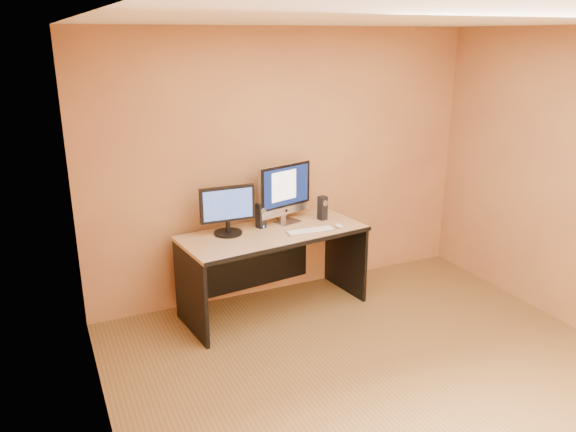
{
  "coord_description": "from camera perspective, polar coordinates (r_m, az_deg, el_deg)",
  "views": [
    {
      "loc": [
        -2.23,
        -2.9,
        2.53
      ],
      "look_at": [
        -0.22,
        1.48,
        0.96
      ],
      "focal_mm": 35.0,
      "sensor_mm": 36.0,
      "label": 1
    }
  ],
  "objects": [
    {
      "name": "floor",
      "position": [
        4.45,
        11.08,
        -16.95
      ],
      "size": [
        4.0,
        4.0,
        0.0
      ],
      "primitive_type": "plane",
      "color": "brown",
      "rests_on": "ground"
    },
    {
      "name": "walls",
      "position": [
        3.86,
        12.22,
        -0.91
      ],
      "size": [
        4.0,
        4.0,
        2.6
      ],
      "primitive_type": null,
      "color": "#A97A44",
      "rests_on": "ground"
    },
    {
      "name": "ceiling",
      "position": [
        3.67,
        13.63,
        18.7
      ],
      "size": [
        4.0,
        4.0,
        0.0
      ],
      "primitive_type": "plane",
      "color": "white",
      "rests_on": "walls"
    },
    {
      "name": "desk",
      "position": [
        5.32,
        -1.47,
        -5.6
      ],
      "size": [
        1.78,
        0.95,
        0.79
      ],
      "primitive_type": null,
      "rotation": [
        0.0,
        0.0,
        0.12
      ],
      "color": "tan",
      "rests_on": "ground"
    },
    {
      "name": "imac",
      "position": [
        5.33,
        -0.11,
        2.31
      ],
      "size": [
        0.65,
        0.39,
        0.59
      ],
      "primitive_type": null,
      "rotation": [
        0.0,
        0.0,
        0.29
      ],
      "color": "#B7B7BB",
      "rests_on": "desk"
    },
    {
      "name": "second_monitor",
      "position": [
        5.07,
        -6.17,
        0.55
      ],
      "size": [
        0.52,
        0.27,
        0.45
      ],
      "primitive_type": null,
      "rotation": [
        0.0,
        0.0,
        -0.03
      ],
      "color": "black",
      "rests_on": "desk"
    },
    {
      "name": "speaker_left",
      "position": [
        5.25,
        -2.78,
        0.03
      ],
      "size": [
        0.09,
        0.09,
        0.23
      ],
      "primitive_type": null,
      "rotation": [
        0.0,
        0.0,
        0.3
      ],
      "color": "black",
      "rests_on": "desk"
    },
    {
      "name": "speaker_right",
      "position": [
        5.49,
        3.52,
        0.81
      ],
      "size": [
        0.09,
        0.09,
        0.23
      ],
      "primitive_type": null,
      "rotation": [
        0.0,
        0.0,
        0.23
      ],
      "color": "black",
      "rests_on": "desk"
    },
    {
      "name": "keyboard",
      "position": [
        5.17,
        2.29,
        -1.5
      ],
      "size": [
        0.46,
        0.14,
        0.02
      ],
      "primitive_type": "cube",
      "rotation": [
        0.0,
        0.0,
        -0.05
      ],
      "color": "#BDBCC1",
      "rests_on": "desk"
    },
    {
      "name": "mouse",
      "position": [
        5.3,
        5.18,
        -0.98
      ],
      "size": [
        0.07,
        0.11,
        0.04
      ],
      "primitive_type": "ellipsoid",
      "rotation": [
        0.0,
        0.0,
        0.05
      ],
      "color": "silver",
      "rests_on": "desk"
    },
    {
      "name": "cable_a",
      "position": [
        5.53,
        0.46,
        -0.26
      ],
      "size": [
        0.1,
        0.22,
        0.01
      ],
      "primitive_type": "cylinder",
      "rotation": [
        1.57,
        0.0,
        0.39
      ],
      "color": "black",
      "rests_on": "desk"
    },
    {
      "name": "cable_b",
      "position": [
        5.53,
        -1.12,
        -0.23
      ],
      "size": [
        0.04,
        0.19,
        0.01
      ],
      "primitive_type": "cylinder",
      "rotation": [
        1.57,
        0.0,
        -0.15
      ],
      "color": "black",
      "rests_on": "desk"
    }
  ]
}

